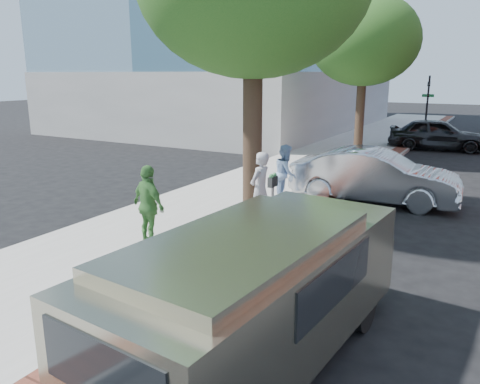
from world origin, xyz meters
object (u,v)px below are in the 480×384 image
Objects in this scene: sedan_silver at (375,176)px; van at (264,287)px; person_officer at (286,173)px; bg_car at (437,134)px; parking_meter at (273,190)px; person_green at (149,206)px; person_gray at (260,189)px.

sedan_silver is 0.92× the size of van.
person_officer is 0.35× the size of bg_car.
van reaches higher than bg_car.
person_officer reaches higher than parking_meter.
person_green reaches higher than sedan_silver.
person_green reaches higher than parking_meter.
parking_meter is 4.91m from van.
parking_meter is at bearing -117.83° from person_green.
person_gray is 1.09× the size of person_officer.
person_gray is 0.37× the size of sedan_silver.
sedan_silver is (1.83, 4.18, -0.26)m from person_gray.
person_green reaches higher than van.
person_officer is at bearing 125.14° from sedan_silver.
person_green is at bearing 150.08° from sedan_silver.
van is (2.03, -4.47, -0.13)m from parking_meter.
parking_meter is 0.79× the size of person_gray.
van reaches higher than person_officer.
person_officer is 2.83m from sedan_silver.
person_officer is at bearing -166.98° from person_gray.
person_gray reaches higher than parking_meter.
parking_meter is 2.98m from person_officer.
parking_meter is at bearing 167.42° from bg_car.
parking_meter is 0.30× the size of bg_car.
person_officer is 0.34× the size of sedan_silver.
van is at bearing -177.67° from person_officer.
sedan_silver is at bearing -71.07° from person_officer.
parking_meter is at bearing 178.34° from person_officer.
sedan_silver is at bearing 74.38° from parking_meter.
parking_meter is 0.29× the size of sedan_silver.
bg_car is at bearing 96.19° from van.
person_green is (-2.02, -2.08, -0.15)m from parking_meter.
person_green is 0.36× the size of sedan_silver.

